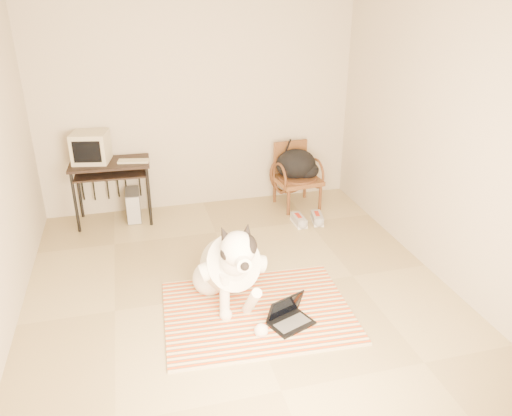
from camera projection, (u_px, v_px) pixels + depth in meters
name	position (u px, v px, depth m)	size (l,w,h in m)	color
floor	(241.00, 292.00, 4.79)	(4.50, 4.50, 0.00)	tan
wall_back	(199.00, 104.00, 6.23)	(4.50, 4.50, 0.00)	#BEB09C
wall_front	(349.00, 312.00, 2.26)	(4.50, 4.50, 0.00)	#BEB09C
wall_right	(445.00, 142.00, 4.71)	(4.50, 4.50, 0.00)	#BEB09C
rug	(258.00, 311.00, 4.50)	(1.73, 1.36, 0.02)	#E94610
dog	(230.00, 267.00, 4.51)	(0.63, 1.31, 0.95)	white
laptop	(289.00, 316.00, 4.31)	(0.43, 0.37, 0.25)	black
computer_desk	(111.00, 171.00, 5.98)	(0.95, 0.55, 0.77)	black
crt_monitor	(91.00, 147.00, 5.89)	(0.47, 0.45, 0.36)	#B6AB8E
desk_keyboard	(134.00, 161.00, 5.94)	(0.36, 0.13, 0.02)	#B6AB8E
pc_tower	(133.00, 205.00, 6.25)	(0.17, 0.40, 0.37)	#4B4B4D
rattan_chair	(296.00, 175.00, 6.56)	(0.60, 0.58, 0.83)	brown
backpack	(298.00, 165.00, 6.49)	(0.56, 0.44, 0.39)	black
sneaker_left	(299.00, 220.00, 6.15)	(0.13, 0.31, 0.11)	silver
sneaker_right	(317.00, 218.00, 6.21)	(0.18, 0.32, 0.11)	silver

